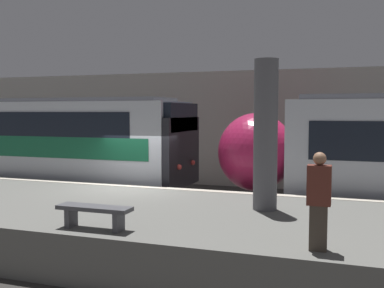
% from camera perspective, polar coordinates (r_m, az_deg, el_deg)
% --- Properties ---
extents(ground_plane, '(120.00, 120.00, 0.00)m').
position_cam_1_polar(ground_plane, '(14.12, -7.58, -9.25)').
color(ground_plane, '#33302D').
extents(platform, '(40.00, 5.37, 1.01)m').
position_cam_1_polar(platform, '(11.74, -13.58, -9.58)').
color(platform, slate).
rests_on(platform, ground).
extents(station_rear_barrier, '(50.00, 0.15, 5.01)m').
position_cam_1_polar(station_rear_barrier, '(19.98, 1.02, 1.98)').
color(station_rear_barrier, '#9E998E').
rests_on(station_rear_barrier, ground).
extents(support_pillar_near, '(0.55, 0.55, 3.45)m').
position_cam_1_polar(support_pillar_near, '(10.41, 9.33, 1.14)').
color(support_pillar_near, '#56565B').
rests_on(support_pillar_near, platform).
extents(person_waiting, '(0.38, 0.24, 1.61)m').
position_cam_1_polar(person_waiting, '(7.61, 15.81, -6.74)').
color(person_waiting, '#473D33').
rests_on(person_waiting, platform).
extents(platform_bench, '(1.50, 0.40, 0.45)m').
position_cam_1_polar(platform_bench, '(8.93, -12.30, -8.40)').
color(platform_bench, '#4C4C51').
rests_on(platform_bench, platform).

